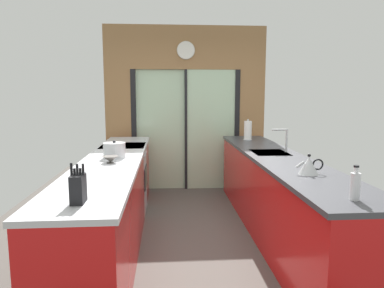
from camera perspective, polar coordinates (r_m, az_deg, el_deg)
ground_plane at (r=4.43m, az=0.38°, el=-13.33°), size 5.04×7.60×0.02m
back_wall_unit at (r=5.92m, az=-1.01°, el=7.29°), size 2.64×0.12×2.70m
left_counter_run at (r=3.86m, az=-12.81°, el=-9.34°), size 0.62×3.80×0.92m
right_counter_run at (r=4.17m, az=13.43°, el=-8.07°), size 0.62×3.80×0.92m
sink_faucet at (r=4.32m, az=14.59°, el=1.14°), size 0.19×0.02×0.28m
oven_range at (r=4.93m, az=-10.86°, el=-5.57°), size 0.60×0.60×0.92m
mixing_bowl at (r=3.64m, az=-12.98°, el=-2.40°), size 0.16×0.16×0.07m
knife_block at (r=2.37m, az=-17.83°, el=-6.78°), size 0.09×0.14×0.26m
stock_pot at (r=3.92m, az=-12.36°, el=-0.98°), size 0.24×0.24×0.19m
kettle at (r=3.21m, az=18.27°, el=-3.28°), size 0.25×0.17×0.18m
soap_bottle at (r=2.55m, az=24.75°, el=-6.09°), size 0.06×0.06×0.23m
paper_towel_roll at (r=5.37m, az=8.96°, el=2.15°), size 0.13×0.13×0.31m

